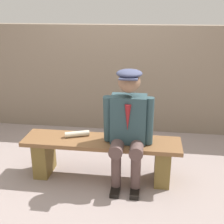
% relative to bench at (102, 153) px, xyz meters
% --- Properties ---
extents(ground_plane, '(30.00, 30.00, 0.00)m').
position_rel_bench_xyz_m(ground_plane, '(0.00, 0.00, -0.32)').
color(ground_plane, gray).
extents(bench, '(1.83, 0.43, 0.49)m').
position_rel_bench_xyz_m(bench, '(0.00, 0.00, 0.00)').
color(bench, brown).
rests_on(bench, ground).
extents(seated_man, '(0.55, 0.54, 1.33)m').
position_rel_bench_xyz_m(seated_man, '(-0.31, 0.06, 0.42)').
color(seated_man, '#2C454B').
rests_on(seated_man, ground).
extents(rolled_magazine, '(0.29, 0.17, 0.07)m').
position_rel_bench_xyz_m(rolled_magazine, '(0.30, -0.06, 0.20)').
color(rolled_magazine, beige).
rests_on(rolled_magazine, bench).
extents(stadium_wall, '(12.00, 0.24, 1.68)m').
position_rel_bench_xyz_m(stadium_wall, '(0.00, -1.57, 0.52)').
color(stadium_wall, '#7E6E5C').
rests_on(stadium_wall, ground).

